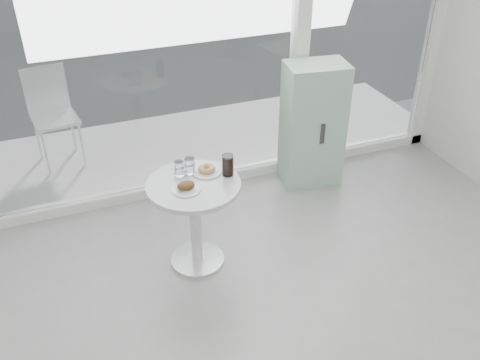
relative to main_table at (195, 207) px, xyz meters
name	(u,v)px	position (x,y,z in m)	size (l,w,h in m)	color
storefront	(215,12)	(0.57, 1.10, 1.16)	(5.00, 0.14, 3.00)	white
main_table	(195,207)	(0.00, 0.00, 0.00)	(0.72, 0.72, 0.77)	silver
patio_deck	(190,144)	(0.50, 1.90, -0.53)	(5.60, 1.60, 0.05)	white
mint_cabinet	(313,125)	(1.44, 0.81, 0.07)	(0.62, 0.46, 1.23)	#82A692
patio_chair	(52,110)	(-0.89, 2.06, 0.07)	(0.49, 0.49, 1.00)	silver
plate_fritter	(186,187)	(-0.07, -0.07, 0.25)	(0.22, 0.22, 0.07)	silver
plate_donut	(207,170)	(0.14, 0.11, 0.24)	(0.23, 0.23, 0.06)	silver
water_tumbler_a	(179,170)	(-0.07, 0.14, 0.27)	(0.08, 0.08, 0.12)	white
water_tumbler_b	(190,167)	(0.02, 0.15, 0.28)	(0.08, 0.08, 0.13)	white
cola_glass	(228,165)	(0.29, 0.02, 0.30)	(0.09, 0.09, 0.17)	white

